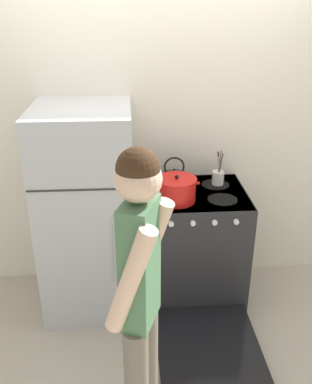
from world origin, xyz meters
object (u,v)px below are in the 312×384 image
dutch_oven_pot (176,190)px  utensil_jar (218,176)px  tea_kettle (174,178)px  person (140,296)px  refrigerator (88,213)px  stove_range (195,248)px

dutch_oven_pot → utensil_jar: bearing=37.7°
tea_kettle → utensil_jar: 0.34m
tea_kettle → person: bearing=-102.5°
person → refrigerator: bearing=36.5°
refrigerator → utensil_jar: (1.00, 0.16, 0.20)m
stove_range → person: bearing=-110.9°
refrigerator → dutch_oven_pot: refrigerator is taller
stove_range → utensil_jar: utensil_jar is taller
person → dutch_oven_pot: bearing=5.5°
tea_kettle → person: (-0.30, -1.38, -0.01)m
refrigerator → tea_kettle: bearing=13.2°
utensil_jar → person: bearing=-115.0°
refrigerator → stove_range: bearing=-1.2°
stove_range → dutch_oven_pot: 0.59m
refrigerator → tea_kettle: 0.71m
refrigerator → tea_kettle: (0.66, 0.15, 0.20)m
dutch_oven_pot → utensil_jar: (0.35, 0.27, -0.02)m
dutch_oven_pot → tea_kettle: bearing=87.2°
dutch_oven_pot → person: 1.15m
person → stove_range: bearing=-0.6°
refrigerator → person: (0.36, -1.22, 0.18)m
refrigerator → tea_kettle: size_ratio=6.15×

